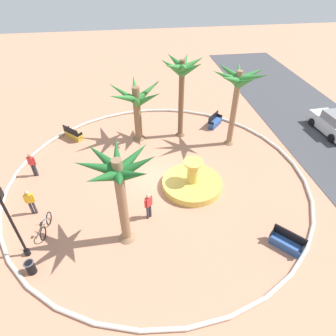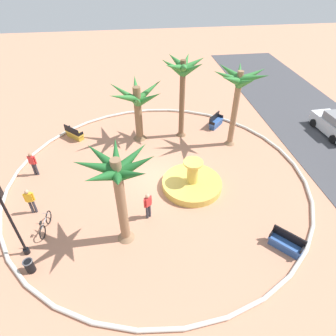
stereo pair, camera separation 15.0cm
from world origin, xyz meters
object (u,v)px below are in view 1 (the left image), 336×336
Objects in this scene: trash_bin at (30,267)px; bench_east at (215,122)px; bicycle_red_frame at (46,225)px; parked_car_leftmost at (333,124)px; bench_west at (286,243)px; palm_tree_mid_plaza at (136,102)px; palm_tree_far_side at (237,86)px; palm_tree_by_curb at (182,76)px; lamppost at (10,219)px; palm_tree_near_fountain at (119,179)px; person_cyclist_helmet at (30,201)px; fountain at (192,183)px; person_pedestrian_stroll at (149,205)px; bench_north at (73,135)px; person_cyclist_photo at (32,164)px.

bench_east is at bearing 134.53° from trash_bin.
parked_car_leftmost reaches higher than bicycle_red_frame.
trash_bin is (-0.41, -12.01, 0.04)m from bench_west.
palm_tree_far_side reaches higher than palm_tree_mid_plaza.
palm_tree_by_curb is 1.38× the size of lamppost.
bench_east is at bearing 99.23° from palm_tree_mid_plaza.
palm_tree_near_fountain reaches higher than bench_east.
palm_tree_by_curb is 12.60m from bicycle_red_frame.
palm_tree_far_side reaches higher than person_cyclist_helmet.
trash_bin is (10.63, -8.75, -4.30)m from palm_tree_by_curb.
palm_tree_far_side is 3.46× the size of person_cyclist_helmet.
palm_tree_by_curb reaches higher than palm_tree_mid_plaza.
fountain is at bearing -40.87° from palm_tree_far_side.
palm_tree_mid_plaza reaches higher than fountain.
person_pedestrian_stroll is at bearing -65.84° from parked_car_leftmost.
palm_tree_mid_plaza is 5.64m from bench_north.
bicycle_red_frame is at bearing -45.93° from palm_tree_by_curb.
palm_tree_mid_plaza is 9.50m from person_cyclist_helmet.
palm_tree_by_curb is (-6.00, 0.34, 4.39)m from fountain.
bench_north is 0.89× the size of person_pedestrian_stroll.
person_cyclist_helmet is (-1.35, -0.91, 0.55)m from bicycle_red_frame.
parked_car_leftmost is (-2.11, 21.87, -0.16)m from person_cyclist_photo.
palm_tree_near_fountain is 3.15× the size of person_cyclist_helmet.
fountain is 0.60× the size of palm_tree_by_curb.
palm_tree_far_side is 7.85× the size of trash_bin.
palm_tree_mid_plaza reaches higher than bench_west.
palm_tree_near_fountain is 13.23m from bench_east.
person_cyclist_helmet is at bearing -174.95° from lamppost.
bench_west is 0.35× the size of lamppost.
palm_tree_by_curb reaches higher than bench_north.
bench_north is at bearing 177.46° from bicycle_red_frame.
person_cyclist_helmet is (-4.15, -12.68, 0.58)m from bench_west.
fountain is at bearing -144.47° from bench_west.
palm_tree_far_side is at bearing 118.86° from bicycle_red_frame.
fountain is 0.89× the size of parked_car_leftmost.
person_cyclist_photo is 0.99× the size of person_pedestrian_stroll.
bench_north is at bearing -159.70° from palm_tree_near_fountain.
lamppost reaches higher than bench_north.
palm_tree_mid_plaza is 2.93× the size of bench_east.
person_pedestrian_stroll is at bearing -34.42° from bench_east.
fountain is 2.12× the size of bicycle_red_frame.
bench_north is at bearing -95.92° from parked_car_leftmost.
palm_tree_mid_plaza is at bearing 152.33° from trash_bin.
lamppost is at bearing -49.11° from bench_east.
palm_tree_near_fountain reaches higher than trash_bin.
bench_north is 11.34m from trash_bin.
bench_west is 12.72m from lamppost.
palm_tree_by_curb reaches higher than parked_car_leftmost.
fountain is 2.38× the size of bench_west.
fountain reaches higher than trash_bin.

